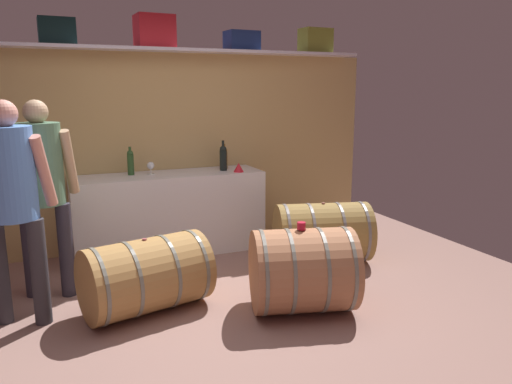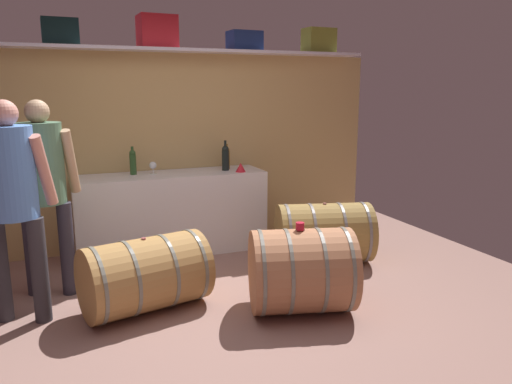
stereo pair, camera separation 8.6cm
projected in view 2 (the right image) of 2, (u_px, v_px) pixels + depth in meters
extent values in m
cube|color=#8E6A60|center=(204.00, 299.00, 4.18)|extent=(6.23, 7.57, 0.02)
cube|color=tan|center=(161.00, 151.00, 5.45)|extent=(5.03, 0.10, 2.11)
cube|color=silver|center=(160.00, 50.00, 5.09)|extent=(4.63, 0.40, 0.03)
cube|color=black|center=(60.00, 32.00, 4.71)|extent=(0.34, 0.24, 0.25)
cube|color=red|center=(157.00, 32.00, 5.04)|extent=(0.39, 0.32, 0.33)
cube|color=navy|center=(244.00, 41.00, 5.40)|extent=(0.36, 0.27, 0.21)
cube|color=olive|center=(319.00, 41.00, 5.73)|extent=(0.36, 0.25, 0.28)
cube|color=white|center=(172.00, 213.00, 5.27)|extent=(1.98, 0.57, 0.86)
cylinder|color=#2C5127|center=(133.00, 164.00, 5.11)|extent=(0.07, 0.07, 0.21)
sphere|color=#2C5127|center=(132.00, 153.00, 5.08)|extent=(0.06, 0.06, 0.06)
cylinder|color=#2C5127|center=(132.00, 149.00, 5.07)|extent=(0.03, 0.03, 0.06)
cylinder|color=black|center=(225.00, 160.00, 5.37)|extent=(0.08, 0.08, 0.22)
sphere|color=black|center=(225.00, 149.00, 5.34)|extent=(0.08, 0.08, 0.08)
cylinder|color=black|center=(225.00, 144.00, 5.33)|extent=(0.03, 0.03, 0.09)
cylinder|color=brown|center=(227.00, 160.00, 5.49)|extent=(0.07, 0.07, 0.19)
sphere|color=brown|center=(227.00, 150.00, 5.46)|extent=(0.06, 0.06, 0.06)
cylinder|color=brown|center=(227.00, 147.00, 5.45)|extent=(0.02, 0.02, 0.06)
cylinder|color=white|center=(153.00, 174.00, 5.15)|extent=(0.07, 0.07, 0.00)
cylinder|color=white|center=(153.00, 171.00, 5.15)|extent=(0.01, 0.01, 0.06)
sphere|color=white|center=(153.00, 165.00, 5.13)|extent=(0.08, 0.08, 0.08)
sphere|color=maroon|center=(153.00, 166.00, 5.14)|extent=(0.05, 0.05, 0.05)
cone|color=red|center=(241.00, 167.00, 5.28)|extent=(0.11, 0.11, 0.10)
cylinder|color=#A76D49|center=(302.00, 270.00, 3.87)|extent=(0.93, 0.85, 0.66)
cylinder|color=slate|center=(260.00, 272.00, 3.83)|extent=(0.21, 0.65, 0.67)
cylinder|color=slate|center=(286.00, 271.00, 3.85)|extent=(0.21, 0.65, 0.67)
cylinder|color=slate|center=(317.00, 270.00, 3.88)|extent=(0.21, 0.65, 0.67)
cylinder|color=slate|center=(342.00, 269.00, 3.90)|extent=(0.21, 0.65, 0.67)
cylinder|color=brown|center=(302.00, 229.00, 3.80)|extent=(0.04, 0.04, 0.01)
cylinder|color=#AB7D44|center=(145.00, 274.00, 3.89)|extent=(1.05, 0.77, 0.58)
cylinder|color=slate|center=(95.00, 286.00, 3.67)|extent=(0.16, 0.58, 0.59)
cylinder|color=slate|center=(127.00, 279.00, 3.81)|extent=(0.16, 0.58, 0.59)
cylinder|color=slate|center=(163.00, 270.00, 3.98)|extent=(0.16, 0.58, 0.59)
cylinder|color=slate|center=(191.00, 264.00, 4.11)|extent=(0.16, 0.58, 0.59)
cylinder|color=#974A4C|center=(144.00, 239.00, 3.83)|extent=(0.04, 0.04, 0.01)
cylinder|color=olive|center=(324.00, 233.00, 4.96)|extent=(1.05, 0.82, 0.60)
cylinder|color=slate|center=(286.00, 234.00, 4.92)|extent=(0.19, 0.60, 0.61)
cylinder|color=slate|center=(309.00, 234.00, 4.95)|extent=(0.19, 0.60, 0.61)
cylinder|color=slate|center=(338.00, 233.00, 4.98)|extent=(0.19, 0.60, 0.61)
cylinder|color=slate|center=(361.00, 232.00, 5.01)|extent=(0.19, 0.60, 0.61)
cylinder|color=brown|center=(325.00, 204.00, 4.90)|extent=(0.04, 0.04, 0.01)
cylinder|color=red|center=(300.00, 226.00, 3.79)|extent=(0.07, 0.07, 0.06)
cylinder|color=#343238|center=(40.00, 270.00, 3.68)|extent=(0.12, 0.12, 0.81)
cylinder|color=#343238|center=(1.00, 270.00, 3.70)|extent=(0.12, 0.12, 0.81)
cylinder|color=#5586D3|center=(10.00, 173.00, 3.54)|extent=(0.35, 0.35, 0.67)
sphere|color=tan|center=(4.00, 113.00, 3.45)|extent=(0.19, 0.19, 0.19)
cylinder|color=tan|center=(44.00, 171.00, 3.63)|extent=(0.19, 0.28, 0.56)
cylinder|color=#2F2B37|center=(67.00, 249.00, 4.18)|extent=(0.12, 0.12, 0.81)
cylinder|color=#2F2B37|center=(32.00, 249.00, 4.17)|extent=(0.12, 0.12, 0.81)
cylinder|color=#4D7356|center=(42.00, 163.00, 4.03)|extent=(0.35, 0.35, 0.67)
sphere|color=tan|center=(37.00, 112.00, 3.94)|extent=(0.19, 0.19, 0.19)
cylinder|color=tan|center=(71.00, 162.00, 4.13)|extent=(0.16, 0.26, 0.56)
cylinder|color=tan|center=(22.00, 162.00, 4.12)|extent=(0.18, 0.30, 0.55)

